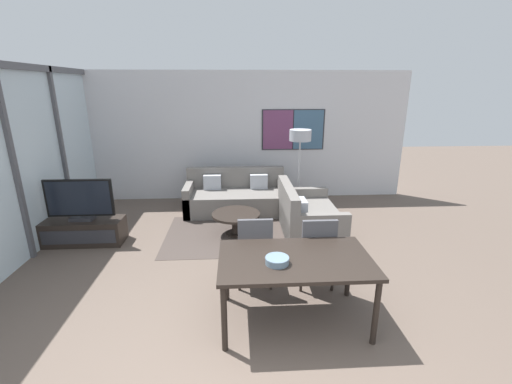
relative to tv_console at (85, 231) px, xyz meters
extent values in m
cube|color=silver|center=(2.59, 2.30, 1.20)|extent=(7.44, 0.06, 2.80)
cube|color=#2D2D33|center=(3.77, 2.26, 1.35)|extent=(1.39, 0.01, 0.89)
cube|color=#753D66|center=(3.43, 2.26, 1.35)|extent=(0.66, 0.02, 0.85)
cube|color=#426684|center=(4.11, 2.26, 1.35)|extent=(0.66, 0.02, 0.85)
cube|color=silver|center=(-0.63, -0.45, 1.20)|extent=(0.02, 5.51, 2.80)
cube|color=#515156|center=(-0.60, -0.45, 1.20)|extent=(0.07, 0.08, 2.80)
cube|color=#515156|center=(-0.60, 0.92, 1.20)|extent=(0.07, 0.08, 2.80)
cube|color=#473D38|center=(2.48, 0.19, -0.20)|extent=(2.43, 1.76, 0.01)
cube|color=black|center=(0.00, 0.00, 0.00)|extent=(1.24, 0.46, 0.41)
cube|color=#2D2D33|center=(0.00, -0.23, 0.00)|extent=(1.15, 0.01, 0.22)
cube|color=#2D2D33|center=(0.00, 0.00, 0.23)|extent=(0.36, 0.20, 0.05)
cube|color=#2D2D33|center=(0.00, 0.00, 0.29)|extent=(0.06, 0.03, 0.08)
cube|color=black|center=(0.00, 0.00, 0.58)|extent=(1.05, 0.04, 0.61)
cube|color=black|center=(0.00, -0.02, 0.58)|extent=(0.98, 0.01, 0.55)
cube|color=slate|center=(2.48, 1.33, 0.01)|extent=(2.04, 0.95, 0.42)
cube|color=slate|center=(2.48, 1.73, 0.22)|extent=(2.04, 0.16, 0.85)
cube|color=slate|center=(1.53, 1.33, 0.10)|extent=(0.14, 0.95, 0.60)
cube|color=slate|center=(3.43, 1.33, 0.10)|extent=(0.14, 0.95, 0.60)
cube|color=#B2B7C1|center=(2.00, 1.55, 0.37)|extent=(0.36, 0.12, 0.30)
cube|color=#B2B7C1|center=(2.96, 1.55, 0.37)|extent=(0.36, 0.12, 0.30)
cube|color=slate|center=(3.78, 0.23, 0.01)|extent=(0.95, 1.53, 0.42)
cube|color=slate|center=(3.38, 0.23, 0.22)|extent=(0.16, 1.53, 0.85)
cube|color=slate|center=(3.78, -0.47, 0.10)|extent=(0.95, 0.14, 0.60)
cube|color=slate|center=(3.78, 0.93, 0.10)|extent=(0.95, 0.14, 0.60)
cube|color=#B2B7C1|center=(3.56, -0.11, 0.37)|extent=(0.12, 0.36, 0.30)
cylinder|color=black|center=(2.48, 0.19, -0.19)|extent=(0.37, 0.37, 0.03)
cylinder|color=black|center=(2.48, 0.19, -0.03)|extent=(0.15, 0.15, 0.35)
cylinder|color=black|center=(2.48, 0.19, 0.17)|extent=(0.83, 0.83, 0.04)
cube|color=black|center=(3.10, -2.13, 0.54)|extent=(1.60, 0.95, 0.04)
cylinder|color=black|center=(2.36, -2.54, 0.16)|extent=(0.06, 0.06, 0.72)
cylinder|color=black|center=(3.84, -2.54, 0.16)|extent=(0.06, 0.06, 0.72)
cylinder|color=black|center=(2.36, -1.71, 0.16)|extent=(0.06, 0.06, 0.72)
cylinder|color=black|center=(3.84, -1.71, 0.16)|extent=(0.06, 0.06, 0.72)
cube|color=#4C4C51|center=(2.72, -1.32, 0.22)|extent=(0.46, 0.46, 0.06)
cube|color=#4C4C51|center=(2.72, -1.53, 0.50)|extent=(0.42, 0.05, 0.51)
cylinder|color=black|center=(2.52, -1.52, -0.01)|extent=(0.04, 0.04, 0.39)
cylinder|color=black|center=(2.92, -1.52, -0.01)|extent=(0.04, 0.04, 0.39)
cylinder|color=black|center=(2.52, -1.12, -0.01)|extent=(0.04, 0.04, 0.39)
cylinder|color=black|center=(2.92, -1.12, -0.01)|extent=(0.04, 0.04, 0.39)
cube|color=#4C4C51|center=(3.48, -1.39, 0.22)|extent=(0.46, 0.46, 0.06)
cube|color=#4C4C51|center=(3.48, -1.60, 0.50)|extent=(0.42, 0.05, 0.51)
cylinder|color=black|center=(3.28, -1.59, -0.01)|extent=(0.04, 0.04, 0.39)
cylinder|color=black|center=(3.68, -1.59, -0.01)|extent=(0.04, 0.04, 0.39)
cylinder|color=black|center=(3.28, -1.19, -0.01)|extent=(0.04, 0.04, 0.39)
cylinder|color=black|center=(3.68, -1.19, -0.01)|extent=(0.04, 0.04, 0.39)
cylinder|color=slate|center=(2.90, -2.24, 0.59)|extent=(0.24, 0.24, 0.07)
torus|color=slate|center=(2.90, -2.24, 0.62)|extent=(0.24, 0.24, 0.02)
cylinder|color=#2D2D33|center=(3.78, 1.41, -0.19)|extent=(0.28, 0.28, 0.02)
cylinder|color=#B7B7BC|center=(3.78, 1.41, 0.53)|extent=(0.03, 0.03, 1.41)
cylinder|color=#B2B7C1|center=(3.78, 1.41, 1.34)|extent=(0.43, 0.43, 0.22)
camera|label=1|loc=(2.50, -5.31, 2.28)|focal=24.00mm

